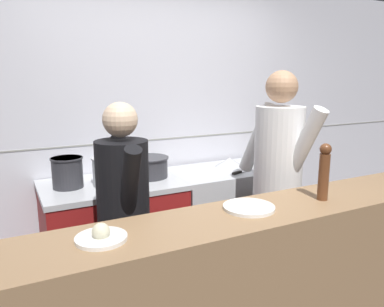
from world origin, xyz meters
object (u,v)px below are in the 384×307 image
(plated_dish_appetiser, at_px, (249,207))
(oven_range, at_px, (114,236))
(stock_pot, at_px, (67,172))
(mixing_bowl_steel, at_px, (230,162))
(pepper_mill, at_px, (324,171))
(braising_pot, at_px, (148,166))
(chef_head_cook, at_px, (124,216))
(sauce_pot, at_px, (110,170))
(chef_sous, at_px, (277,177))
(plated_dish_main, at_px, (101,236))
(chefs_knife, at_px, (245,171))

(plated_dish_appetiser, bearing_deg, oven_range, 108.72)
(stock_pot, xyz_separation_m, mixing_bowl_steel, (1.46, 0.04, -0.09))
(pepper_mill, bearing_deg, stock_pot, 132.31)
(stock_pot, height_order, braising_pot, stock_pot)
(mixing_bowl_steel, height_order, pepper_mill, pepper_mill)
(plated_dish_appetiser, xyz_separation_m, chef_head_cook, (-0.52, 0.57, -0.15))
(braising_pot, bearing_deg, stock_pot, -179.45)
(sauce_pot, bearing_deg, braising_pot, 13.87)
(stock_pot, xyz_separation_m, chef_sous, (1.41, -0.70, -0.04))
(plated_dish_main, bearing_deg, plated_dish_appetiser, 1.94)
(mixing_bowl_steel, distance_m, chef_sous, 0.75)
(braising_pot, xyz_separation_m, plated_dish_appetiser, (0.10, -1.27, 0.04))
(oven_range, xyz_separation_m, sauce_pot, (-0.02, -0.05, 0.57))
(braising_pot, height_order, chef_sous, chef_sous)
(chef_head_cook, bearing_deg, plated_dish_main, -110.62)
(braising_pot, distance_m, plated_dish_main, 1.48)
(oven_range, relative_size, stock_pot, 4.54)
(chefs_knife, bearing_deg, chef_sous, -97.74)
(plated_dish_main, xyz_separation_m, pepper_mill, (1.27, -0.04, 0.15))
(stock_pot, relative_size, chefs_knife, 0.60)
(sauce_pot, distance_m, chef_sous, 1.27)
(plated_dish_appetiser, xyz_separation_m, chef_sous, (0.67, 0.56, -0.05))
(stock_pot, relative_size, chef_sous, 0.13)
(oven_range, xyz_separation_m, pepper_mill, (0.89, -1.31, 0.74))
(stock_pot, height_order, chef_sous, chef_sous)
(plated_dish_appetiser, bearing_deg, plated_dish_main, -178.06)
(braising_pot, bearing_deg, sauce_pot, -166.13)
(mixing_bowl_steel, height_order, plated_dish_main, plated_dish_main)
(stock_pot, bearing_deg, chef_sous, -26.54)
(pepper_mill, bearing_deg, chef_sous, 72.57)
(oven_range, xyz_separation_m, plated_dish_main, (-0.38, -1.27, 0.59))
(pepper_mill, relative_size, chef_sous, 0.19)
(oven_range, height_order, chef_head_cook, chef_head_cook)
(chefs_knife, bearing_deg, braising_pot, 167.46)
(sauce_pot, relative_size, plated_dish_main, 1.22)
(oven_range, distance_m, mixing_bowl_steel, 1.24)
(sauce_pot, height_order, pepper_mill, pepper_mill)
(oven_range, distance_m, chef_sous, 1.39)
(stock_pot, bearing_deg, chefs_knife, -6.94)
(stock_pot, distance_m, chef_sous, 1.57)
(sauce_pot, distance_m, chefs_knife, 1.19)
(stock_pot, xyz_separation_m, chef_head_cook, (0.22, -0.69, -0.15))
(oven_range, xyz_separation_m, mixing_bowl_steel, (1.14, 0.06, 0.48))
(braising_pot, distance_m, chef_head_cook, 0.82)
(pepper_mill, xyz_separation_m, chef_sous, (0.20, 0.63, -0.21))
(plated_dish_appetiser, bearing_deg, braising_pot, 94.43)
(chefs_knife, relative_size, pepper_mill, 1.18)
(stock_pot, relative_size, plated_dish_main, 1.04)
(oven_range, bearing_deg, chefs_knife, -7.72)
(sauce_pot, xyz_separation_m, chef_head_cook, (-0.09, -0.61, -0.14))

